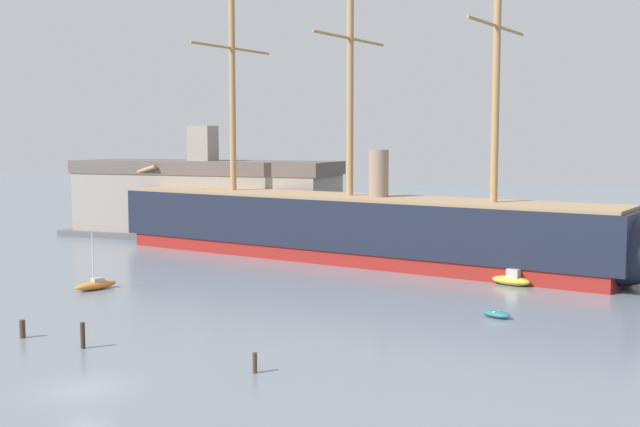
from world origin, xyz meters
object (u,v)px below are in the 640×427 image
object	(u,v)px
motorboat_far_left	(186,240)
mooring_piling_left_pair	(255,363)
sailboat_far_right	(636,268)
mooring_piling_nearest	(83,335)
mooring_piling_right_pair	(22,329)
motorboat_alongside_stern	(511,279)
dockside_warehouse_left	(206,199)
sailboat_mid_left	(96,285)
dinghy_mid_right	(496,314)
tall_ship	(350,226)

from	to	relation	value
motorboat_far_left	mooring_piling_left_pair	bearing A→B (deg)	-55.57
sailboat_far_right	mooring_piling_nearest	world-z (taller)	sailboat_far_right
mooring_piling_right_pair	sailboat_far_right	bearing A→B (deg)	47.27
motorboat_alongside_stern	dockside_warehouse_left	bearing A→B (deg)	153.87
mooring_piling_nearest	dockside_warehouse_left	distance (m)	58.42
sailboat_mid_left	mooring_piling_right_pair	distance (m)	17.30
motorboat_alongside_stern	dinghy_mid_right	bearing A→B (deg)	-87.43
motorboat_alongside_stern	mooring_piling_right_pair	world-z (taller)	motorboat_alongside_stern
tall_ship	dinghy_mid_right	world-z (taller)	tall_ship
dockside_warehouse_left	motorboat_far_left	bearing A→B (deg)	-83.09
mooring_piling_nearest	tall_ship	bearing A→B (deg)	84.09
sailboat_far_right	dinghy_mid_right	bearing A→B (deg)	-112.12
sailboat_mid_left	tall_ship	bearing A→B (deg)	56.98
motorboat_alongside_stern	dockside_warehouse_left	xyz separation A→B (m)	(-44.43, 21.80, 4.77)
sailboat_mid_left	mooring_piling_right_pair	bearing A→B (deg)	-69.41
mooring_piling_left_pair	dockside_warehouse_left	size ratio (longest dim) A/B	0.03
motorboat_alongside_stern	sailboat_far_right	size ratio (longest dim) A/B	0.65
sailboat_far_right	dockside_warehouse_left	xyz separation A→B (m)	(-55.42, 10.34, 4.80)
dinghy_mid_right	motorboat_far_left	size ratio (longest dim) A/B	0.78
dockside_warehouse_left	motorboat_alongside_stern	bearing A→B (deg)	-26.13
mooring_piling_left_pair	mooring_piling_nearest	bearing A→B (deg)	176.04
mooring_piling_nearest	sailboat_mid_left	bearing A→B (deg)	124.56
mooring_piling_nearest	mooring_piling_right_pair	bearing A→B (deg)	172.25
sailboat_mid_left	dockside_warehouse_left	size ratio (longest dim) A/B	0.13
tall_ship	sailboat_far_right	bearing A→B (deg)	4.58
mooring_piling_nearest	mooring_piling_left_pair	distance (m)	12.84
dinghy_mid_right	sailboat_far_right	bearing A→B (deg)	67.88
dinghy_mid_right	dockside_warehouse_left	xyz separation A→B (m)	(-45.06, 35.82, 5.03)
mooring_piling_right_pair	dinghy_mid_right	bearing A→B (deg)	30.94
mooring_piling_nearest	mooring_piling_right_pair	xyz separation A→B (m)	(-5.60, 0.76, -0.23)
motorboat_alongside_stern	dockside_warehouse_left	size ratio (longest dim) A/B	0.10
sailboat_mid_left	mooring_piling_right_pair	size ratio (longest dim) A/B	4.28
motorboat_alongside_stern	sailboat_far_right	distance (m)	15.88
dockside_warehouse_left	mooring_piling_nearest	bearing A→B (deg)	-68.74
motorboat_far_left	mooring_piling_right_pair	size ratio (longest dim) A/B	2.65
tall_ship	mooring_piling_right_pair	distance (m)	42.09
tall_ship	mooring_piling_left_pair	distance (m)	43.40
mooring_piling_nearest	dockside_warehouse_left	bearing A→B (deg)	111.26
motorboat_alongside_stern	motorboat_far_left	world-z (taller)	motorboat_alongside_stern
motorboat_far_left	sailboat_far_right	xyz separation A→B (m)	(54.58, -3.44, 0.03)
sailboat_far_right	motorboat_far_left	bearing A→B (deg)	176.40
motorboat_alongside_stern	mooring_piling_right_pair	bearing A→B (deg)	-132.34
tall_ship	mooring_piling_right_pair	world-z (taller)	tall_ship
dinghy_mid_right	motorboat_alongside_stern	xyz separation A→B (m)	(-0.63, 14.02, 0.27)
dinghy_mid_right	mooring_piling_nearest	size ratio (longest dim) A/B	1.50
motorboat_alongside_stern	motorboat_far_left	size ratio (longest dim) A/B	1.20
dinghy_mid_right	dockside_warehouse_left	distance (m)	57.78
tall_ship	motorboat_alongside_stern	distance (m)	21.31
motorboat_far_left	sailboat_far_right	bearing A→B (deg)	-3.60
sailboat_mid_left	mooring_piling_left_pair	bearing A→B (deg)	-36.08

